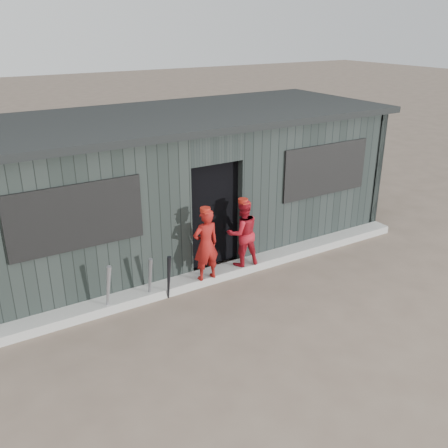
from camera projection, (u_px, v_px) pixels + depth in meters
ground at (287, 325)px, 7.41m from camera, size 80.00×80.00×0.00m
curb at (223, 272)px, 8.82m from camera, size 8.00×0.36×0.15m
bat_left at (108, 290)px, 7.52m from camera, size 0.14×0.24×0.86m
bat_mid at (150, 280)px, 7.89m from camera, size 0.07×0.22×0.79m
bat_right at (169, 278)px, 7.93m from camera, size 0.09×0.22×0.81m
player_red_left at (206, 245)px, 8.22m from camera, size 0.46×0.30×1.25m
player_red_right at (243, 233)px, 8.73m from camera, size 0.65×0.54×1.21m
player_grey_back at (220, 226)px, 9.17m from camera, size 0.74×0.53×1.41m
dugout at (178, 182)px, 9.69m from camera, size 8.30×3.30×2.62m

